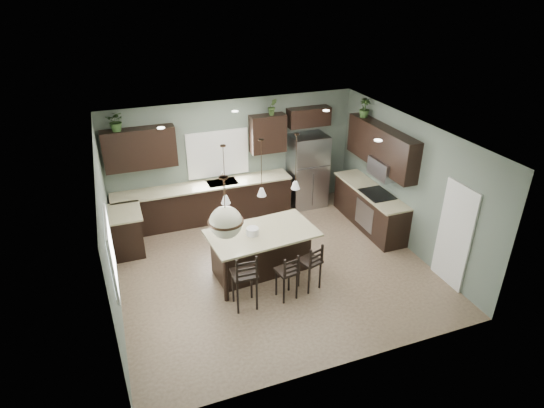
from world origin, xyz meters
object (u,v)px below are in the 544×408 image
Objects in this scene: serving_dish at (252,231)px; bar_stool_left at (244,280)px; kitchen_island at (262,252)px; bar_stool_center at (287,276)px; bar_stool_right at (310,266)px; plant_back_left at (116,121)px; refrigerator at (307,171)px.

bar_stool_left is at bearing -117.19° from serving_dish.
kitchen_island is 0.90m from bar_stool_center.
bar_stool_left reaches higher than kitchen_island.
serving_dish is at bearing 121.58° from bar_stool_right.
kitchen_island is 1.80× the size of bar_stool_left.
plant_back_left is at bearing 117.48° from bar_stool_left.
refrigerator is at bearing 49.26° from bar_stool_right.
plant_back_left reaches higher than refrigerator.
serving_dish is 1.04m from bar_stool_left.
bar_stool_right reaches higher than bar_stool_center.
kitchen_island is 0.57m from serving_dish.
plant_back_left reaches higher than kitchen_island.
bar_stool_left is 2.67× the size of plant_back_left.
refrigerator is at bearing 44.78° from kitchen_island.
kitchen_island is (-2.05, -2.46, -0.46)m from refrigerator.
refrigerator reaches higher than bar_stool_right.
refrigerator is 3.23m from kitchen_island.
bar_stool_left is at bearing -128.95° from refrigerator.
refrigerator is 7.71× the size of serving_dish.
serving_dish is at bearing -51.62° from plant_back_left.
bar_stool_center is at bearing -67.83° from serving_dish.
bar_stool_center is at bearing 0.23° from bar_stool_left.
serving_dish is at bearing -132.26° from refrigerator.
bar_stool_right is (1.30, 0.09, -0.08)m from bar_stool_left.
kitchen_island is 1.07m from bar_stool_left.
refrigerator reaches higher than serving_dish.
bar_stool_right is at bearing -48.89° from plant_back_left.
bar_stool_left is 1.20× the size of bar_stool_center.
serving_dish reaches higher than kitchen_island.
plant_back_left reaches higher than bar_stool_center.
bar_stool_right is at bearing 6.20° from bar_stool_left.
refrigerator is at bearing 51.02° from bar_stool_center.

